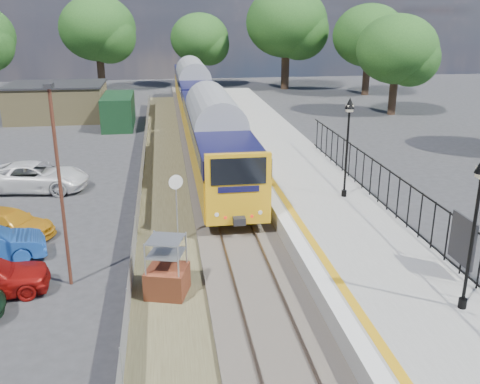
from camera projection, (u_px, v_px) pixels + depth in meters
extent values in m
plane|color=#2D2D30|center=(253.00, 283.00, 18.86)|extent=(120.00, 120.00, 0.00)
cube|color=#473F38|center=(222.00, 191.00, 28.20)|extent=(3.40, 80.00, 0.20)
cube|color=#4C472D|center=(167.00, 208.00, 25.96)|extent=(2.60, 70.00, 0.06)
cube|color=brown|center=(208.00, 189.00, 28.07)|extent=(0.07, 80.00, 0.14)
cube|color=brown|center=(235.00, 188.00, 28.26)|extent=(0.07, 80.00, 0.14)
cube|color=gray|center=(309.00, 193.00, 26.78)|extent=(5.00, 70.00, 0.90)
cube|color=silver|center=(265.00, 186.00, 26.33)|extent=(0.50, 70.00, 0.01)
cube|color=gold|center=(275.00, 186.00, 26.40)|extent=(0.30, 70.00, 0.01)
cylinder|color=black|center=(462.00, 303.00, 15.52)|extent=(0.24, 0.24, 0.30)
cylinder|color=black|center=(471.00, 245.00, 14.93)|extent=(0.10, 0.10, 3.70)
cylinder|color=black|center=(344.00, 193.00, 24.86)|extent=(0.24, 0.24, 0.30)
cylinder|color=black|center=(347.00, 155.00, 24.27)|extent=(0.10, 0.10, 3.70)
cube|color=black|center=(349.00, 112.00, 23.64)|extent=(0.08, 0.08, 0.30)
cube|color=beige|center=(350.00, 108.00, 23.59)|extent=(0.26, 0.26, 0.30)
cone|color=black|center=(350.00, 103.00, 23.51)|extent=(0.44, 0.44, 0.50)
cube|color=black|center=(405.00, 182.00, 21.24)|extent=(0.05, 26.00, 0.05)
cube|color=black|center=(463.00, 240.00, 17.19)|extent=(0.08, 1.40, 1.60)
cube|color=#908151|center=(58.00, 102.00, 46.74)|extent=(8.00, 6.00, 3.00)
cube|color=black|center=(56.00, 84.00, 46.24)|extent=(8.20, 6.20, 0.15)
cube|color=#123319|center=(119.00, 111.00, 43.80)|extent=(2.40, 6.00, 2.60)
cylinder|color=#332319|center=(101.00, 74.00, 63.74)|extent=(0.88, 0.88, 3.85)
ellipsoid|color=#1E4818|center=(98.00, 28.00, 62.06)|extent=(8.80, 8.80, 7.48)
cylinder|color=#332319|center=(201.00, 74.00, 67.35)|extent=(0.72, 0.72, 3.15)
ellipsoid|color=#1E4818|center=(200.00, 38.00, 65.97)|extent=(7.20, 7.20, 6.12)
cylinder|color=#332319|center=(285.00, 71.00, 64.78)|extent=(0.96, 0.96, 4.20)
ellipsoid|color=#1E4818|center=(286.00, 22.00, 62.95)|extent=(9.60, 9.60, 8.16)
cylinder|color=#332319|center=(366.00, 79.00, 60.36)|extent=(0.80, 0.80, 3.50)
ellipsoid|color=#1E4818|center=(369.00, 36.00, 58.83)|extent=(8.00, 8.00, 6.80)
cylinder|color=#332319|center=(393.00, 97.00, 48.90)|extent=(0.72, 0.72, 3.15)
ellipsoid|color=#1E4818|center=(397.00, 49.00, 47.52)|extent=(7.20, 7.20, 6.12)
cube|color=gold|center=(214.00, 144.00, 31.26)|extent=(2.80, 20.00, 1.90)
cube|color=#0F0F37|center=(214.00, 122.00, 30.84)|extent=(2.82, 20.00, 0.90)
cube|color=black|center=(214.00, 122.00, 30.84)|extent=(2.82, 18.00, 0.70)
cube|color=black|center=(214.00, 164.00, 31.64)|extent=(2.00, 18.00, 0.45)
cube|color=gold|center=(193.00, 93.00, 50.56)|extent=(2.80, 20.00, 1.90)
cube|color=#0F0F37|center=(193.00, 79.00, 50.14)|extent=(2.82, 20.00, 0.90)
cube|color=black|center=(193.00, 79.00, 50.14)|extent=(2.82, 18.00, 0.70)
cube|color=black|center=(193.00, 106.00, 50.94)|extent=(2.00, 18.00, 0.45)
cube|color=black|center=(239.00, 171.00, 21.26)|extent=(2.24, 0.04, 1.10)
cube|color=#994727|center=(167.00, 282.00, 17.90)|extent=(1.61, 1.61, 1.00)
cylinder|color=#999EA3|center=(177.00, 213.00, 21.63)|extent=(0.06, 0.06, 2.67)
cylinder|color=silver|center=(176.00, 182.00, 21.15)|extent=(0.57, 0.23, 0.60)
cylinder|color=#52291B|center=(61.00, 192.00, 17.68)|extent=(0.12, 0.12, 6.85)
cube|color=black|center=(49.00, 86.00, 16.56)|extent=(0.25, 0.50, 0.15)
imported|color=orange|center=(10.00, 223.00, 22.64)|extent=(4.24, 3.08, 1.14)
imported|color=white|center=(35.00, 177.00, 28.31)|extent=(5.77, 3.27, 1.52)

